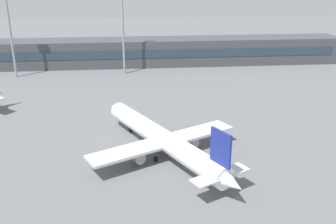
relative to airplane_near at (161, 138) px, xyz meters
name	(u,v)px	position (x,y,z in m)	size (l,w,h in m)	color
ground_plane	(131,126)	(-5.32, 13.25, -3.08)	(400.00, 400.00, 0.00)	slate
terminal_building	(129,52)	(-5.32, 69.90, 1.42)	(148.58, 12.13, 9.00)	#3F4247
airplane_near	(161,138)	(0.00, 0.00, 0.00)	(27.21, 37.53, 10.11)	white
floodlight_tower_west	(122,19)	(-7.05, 58.18, 14.10)	(3.20, 0.80, 30.20)	gray
floodlight_tower_east	(10,28)	(-40.53, 57.09, 12.05)	(3.20, 0.80, 26.22)	gray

